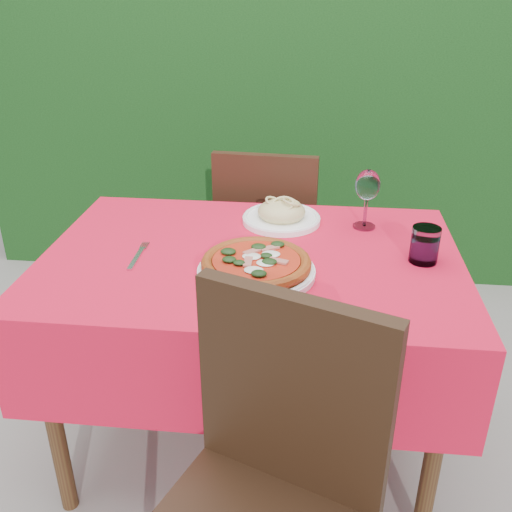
# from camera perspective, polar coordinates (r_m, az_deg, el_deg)

# --- Properties ---
(ground) EXTENTS (60.00, 60.00, 0.00)m
(ground) POSITION_cam_1_polar(r_m,az_deg,el_deg) (2.16, -0.40, -17.90)
(ground) COLOR slate
(ground) RESTS_ON ground
(hedge) EXTENTS (3.20, 0.55, 1.78)m
(hedge) POSITION_cam_1_polar(r_m,az_deg,el_deg) (3.15, 2.91, 15.51)
(hedge) COLOR black
(hedge) RESTS_ON ground
(dining_table) EXTENTS (1.26, 0.86, 0.75)m
(dining_table) POSITION_cam_1_polar(r_m,az_deg,el_deg) (1.80, -0.46, -4.16)
(dining_table) COLOR #442D16
(dining_table) RESTS_ON ground
(chair_near) EXTENTS (0.56, 0.56, 0.96)m
(chair_near) POSITION_cam_1_polar(r_m,az_deg,el_deg) (1.28, 1.24, -22.18)
(chair_near) COLOR black
(chair_near) RESTS_ON ground
(chair_far) EXTENTS (0.43, 0.43, 0.90)m
(chair_far) POSITION_cam_1_polar(r_m,az_deg,el_deg) (2.40, 1.22, 1.92)
(chair_far) COLOR black
(chair_far) RESTS_ON ground
(pizza_plate) EXTENTS (0.39, 0.39, 0.06)m
(pizza_plate) POSITION_cam_1_polar(r_m,az_deg,el_deg) (1.60, 0.03, -0.97)
(pizza_plate) COLOR white
(pizza_plate) RESTS_ON dining_table
(pasta_plate) EXTENTS (0.27, 0.27, 0.08)m
(pasta_plate) POSITION_cam_1_polar(r_m,az_deg,el_deg) (1.94, 2.56, 4.16)
(pasta_plate) COLOR white
(pasta_plate) RESTS_ON dining_table
(water_glass) EXTENTS (0.08, 0.08, 0.11)m
(water_glass) POSITION_cam_1_polar(r_m,az_deg,el_deg) (1.73, 16.50, 0.92)
(water_glass) COLOR silver
(water_glass) RESTS_ON dining_table
(wine_glass) EXTENTS (0.08, 0.08, 0.20)m
(wine_glass) POSITION_cam_1_polar(r_m,az_deg,el_deg) (1.89, 11.09, 6.74)
(wine_glass) COLOR silver
(wine_glass) RESTS_ON dining_table
(fork) EXTENTS (0.03, 0.20, 0.01)m
(fork) POSITION_cam_1_polar(r_m,az_deg,el_deg) (1.73, -11.88, -0.22)
(fork) COLOR silver
(fork) RESTS_ON dining_table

